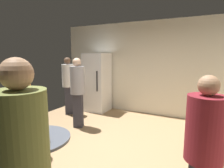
% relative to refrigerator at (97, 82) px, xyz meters
% --- Properties ---
extents(ground_plane, '(5.20, 5.20, 0.10)m').
position_rel_refrigerator_xyz_m(ground_plane, '(1.35, -2.20, -0.95)').
color(ground_plane, '#9E7C56').
extents(wall_back, '(5.32, 0.06, 2.70)m').
position_rel_refrigerator_xyz_m(wall_back, '(1.35, 0.43, 0.45)').
color(wall_back, silver).
rests_on(wall_back, ground_plane).
extents(refrigerator, '(0.70, 0.68, 1.80)m').
position_rel_refrigerator_xyz_m(refrigerator, '(0.00, 0.00, 0.00)').
color(refrigerator, white).
rests_on(refrigerator, ground_plane).
extents(foreground_table, '(0.80, 0.80, 0.73)m').
position_rel_refrigerator_xyz_m(foreground_table, '(1.22, -3.35, -0.27)').
color(foreground_table, '#4C515B').
rests_on(foreground_table, ground_plane).
extents(beer_bottle_amber, '(0.06, 0.06, 0.23)m').
position_rel_refrigerator_xyz_m(beer_bottle_amber, '(1.38, -3.37, -0.08)').
color(beer_bottle_amber, '#8C5919').
rests_on(beer_bottle_amber, foreground_table).
extents(beer_bottle_brown, '(0.06, 0.06, 0.23)m').
position_rel_refrigerator_xyz_m(beer_bottle_brown, '(1.06, -3.59, -0.08)').
color(beer_bottle_brown, '#593314').
rests_on(beer_bottle_brown, foreground_table).
extents(beer_bottle_green, '(0.06, 0.06, 0.23)m').
position_rel_refrigerator_xyz_m(beer_bottle_green, '(1.08, -3.33, -0.08)').
color(beer_bottle_green, '#26662D').
rests_on(beer_bottle_green, foreground_table).
extents(plastic_cup_white, '(0.08, 0.08, 0.11)m').
position_rel_refrigerator_xyz_m(plastic_cup_white, '(1.17, -3.23, -0.11)').
color(plastic_cup_white, white).
rests_on(plastic_cup_white, foreground_table).
extents(person_in_gray_shirt, '(0.44, 0.44, 1.67)m').
position_rel_refrigerator_xyz_m(person_in_gray_shirt, '(0.31, -1.38, 0.08)').
color(person_in_gray_shirt, '#2D2D38').
rests_on(person_in_gray_shirt, ground_plane).
extents(person_in_olive_shirt, '(0.48, 0.48, 1.73)m').
position_rel_refrigerator_xyz_m(person_in_olive_shirt, '(1.99, -4.10, 0.12)').
color(person_in_olive_shirt, '#2D2D38').
rests_on(person_in_olive_shirt, ground_plane).
extents(person_in_maroon_shirt, '(0.42, 0.42, 1.57)m').
position_rel_refrigerator_xyz_m(person_in_maroon_shirt, '(3.04, -3.03, 0.02)').
color(person_in_maroon_shirt, '#2D2D38').
rests_on(person_in_maroon_shirt, ground_plane).
extents(person_in_orange_shirt, '(0.47, 0.47, 1.69)m').
position_rel_refrigerator_xyz_m(person_in_orange_shirt, '(0.21, -2.80, 0.09)').
color(person_in_orange_shirt, '#2D2D38').
rests_on(person_in_orange_shirt, ground_plane).
extents(person_in_white_shirt, '(0.48, 0.48, 1.67)m').
position_rel_refrigerator_xyz_m(person_in_white_shirt, '(-0.56, -0.70, 0.08)').
color(person_in_white_shirt, '#2D2D38').
rests_on(person_in_white_shirt, ground_plane).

